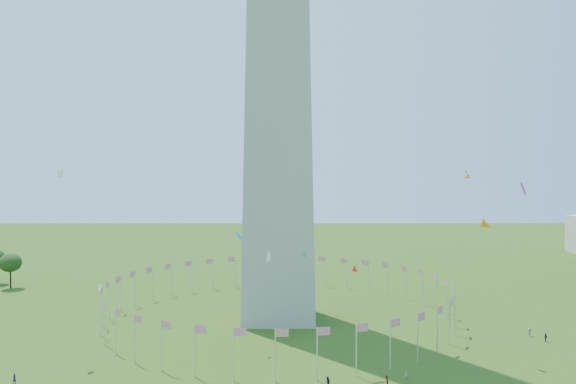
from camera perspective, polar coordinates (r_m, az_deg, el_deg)
The scene contains 2 objects.
flag_ring at distance 134.87m, azimuth -0.96°, elevation -10.93°, with size 80.24×80.24×9.00m.
kites_aloft at distance 108.75m, azimuth 3.48°, elevation -5.39°, with size 100.22×65.40×31.03m.
Camera 1 is at (1.80, -81.44, 34.67)m, focal length 35.00 mm.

